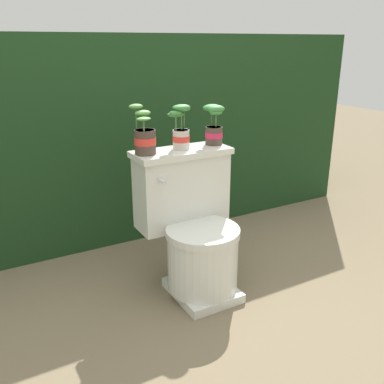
{
  "coord_description": "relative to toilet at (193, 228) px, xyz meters",
  "views": [
    {
      "loc": [
        -0.87,
        -1.62,
        1.21
      ],
      "look_at": [
        0.09,
        0.09,
        0.52
      ],
      "focal_mm": 40.0,
      "sensor_mm": 36.0,
      "label": 1
    }
  ],
  "objects": [
    {
      "name": "ground_plane",
      "position": [
        -0.09,
        -0.08,
        -0.33
      ],
      "size": [
        12.0,
        12.0,
        0.0
      ],
      "primitive_type": "plane",
      "color": "#75664C"
    },
    {
      "name": "hedge_backdrop",
      "position": [
        -0.09,
        1.05,
        0.3
      ],
      "size": [
        3.46,
        0.8,
        1.25
      ],
      "color": "#193819",
      "rests_on": "ground"
    },
    {
      "name": "toilet",
      "position": [
        0.0,
        0.0,
        0.0
      ],
      "size": [
        0.49,
        0.49,
        0.71
      ],
      "color": "silver",
      "rests_on": "ground"
    },
    {
      "name": "potted_plant_left",
      "position": [
        -0.19,
        0.12,
        0.46
      ],
      "size": [
        0.11,
        0.12,
        0.23
      ],
      "color": "#47382D",
      "rests_on": "toilet"
    },
    {
      "name": "potted_plant_midleft",
      "position": [
        0.0,
        0.13,
        0.47
      ],
      "size": [
        0.12,
        0.1,
        0.22
      ],
      "color": "beige",
      "rests_on": "toilet"
    },
    {
      "name": "potted_plant_middle",
      "position": [
        0.2,
        0.14,
        0.47
      ],
      "size": [
        0.11,
        0.11,
        0.2
      ],
      "color": "#47382D",
      "rests_on": "toilet"
    }
  ]
}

